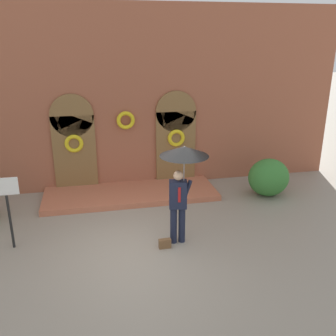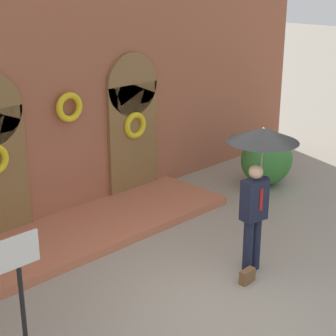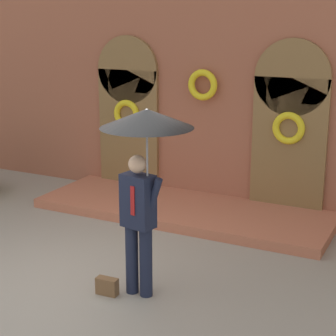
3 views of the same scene
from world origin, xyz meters
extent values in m
plane|color=gray|center=(0.00, 0.00, 0.00)|extent=(80.00, 80.00, 0.00)
cube|color=#9E563D|center=(0.00, 4.20, 2.80)|extent=(14.00, 0.50, 5.60)
cube|color=brown|center=(1.60, 3.91, 1.20)|extent=(1.30, 0.08, 2.40)
cylinder|color=brown|center=(1.60, 3.91, 2.40)|extent=(1.30, 0.08, 1.30)
torus|color=yellow|center=(1.60, 3.84, 1.55)|extent=(0.56, 0.12, 0.56)
torus|color=yellow|center=(0.00, 3.84, 2.20)|extent=(0.56, 0.12, 0.56)
cube|color=#B56346|center=(0.00, 3.05, 0.08)|extent=(5.20, 1.80, 0.16)
cylinder|color=#191E33|center=(0.67, 0.12, 0.45)|extent=(0.16, 0.16, 0.90)
cylinder|color=#191E33|center=(0.87, 0.12, 0.45)|extent=(0.16, 0.16, 0.90)
cube|color=#191E33|center=(0.77, 0.12, 1.23)|extent=(0.44, 0.31, 0.66)
cube|color=#A51919|center=(0.77, -0.01, 1.27)|extent=(0.06, 0.02, 0.36)
sphere|color=tan|center=(0.77, 0.12, 1.69)|extent=(0.22, 0.22, 0.22)
cylinder|color=#191E33|center=(0.99, 0.12, 1.33)|extent=(0.22, 0.09, 0.46)
cylinder|color=gray|center=(0.91, 0.12, 1.65)|extent=(0.02, 0.02, 0.98)
cone|color=black|center=(0.91, 0.12, 2.25)|extent=(1.10, 1.10, 0.22)
cone|color=white|center=(0.91, 0.12, 2.27)|extent=(0.61, 0.61, 0.20)
cube|color=brown|center=(0.42, -0.08, 0.11)|extent=(0.29, 0.13, 0.22)
cylinder|color=black|center=(-3.00, 0.68, 0.65)|extent=(0.06, 0.06, 1.30)
cube|color=white|center=(-3.00, 0.68, 1.52)|extent=(0.56, 0.03, 0.40)
ellipsoid|color=#387A33|center=(4.14, 2.29, 0.58)|extent=(1.25, 1.09, 1.15)
camera|label=1|loc=(-1.07, -7.50, 4.61)|focal=40.00mm
camera|label=2|loc=(-5.81, -4.66, 4.58)|focal=60.00mm
camera|label=3|loc=(3.99, -5.45, 3.37)|focal=60.00mm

